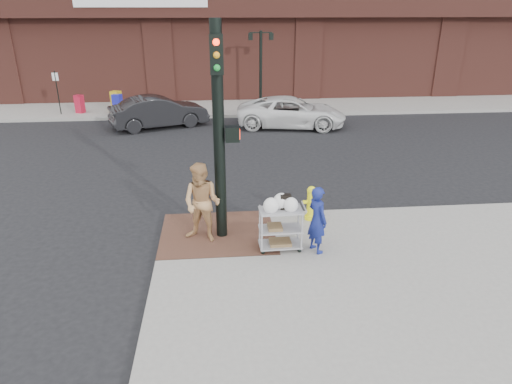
{
  "coord_description": "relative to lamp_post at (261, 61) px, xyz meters",
  "views": [
    {
      "loc": [
        -0.58,
        -9.21,
        5.39
      ],
      "look_at": [
        0.34,
        0.82,
        1.25
      ],
      "focal_mm": 32.0,
      "sensor_mm": 36.0,
      "label": 1
    }
  ],
  "objects": [
    {
      "name": "lamp_post",
      "position": [
        0.0,
        0.0,
        0.0
      ],
      "size": [
        1.32,
        0.22,
        4.0
      ],
      "color": "black",
      "rests_on": "sidewalk_far"
    },
    {
      "name": "fire_hydrant",
      "position": [
        -0.15,
        -14.51,
        -2.0
      ],
      "size": [
        0.43,
        0.3,
        0.92
      ],
      "color": "#FFFB15",
      "rests_on": "sidewalk_near"
    },
    {
      "name": "parking_sign",
      "position": [
        -10.5,
        -1.0,
        -1.37
      ],
      "size": [
        0.05,
        0.05,
        2.2
      ],
      "primitive_type": "cylinder",
      "color": "black",
      "rests_on": "sidewalk_far"
    },
    {
      "name": "newsbox_yellow",
      "position": [
        -7.67,
        -0.78,
        -1.92
      ],
      "size": [
        0.58,
        0.55,
        1.1
      ],
      "primitive_type": "cube",
      "rotation": [
        0.0,
        0.0,
        -0.37
      ],
      "color": "gold",
      "rests_on": "sidewalk_far"
    },
    {
      "name": "newsbox_blue",
      "position": [
        -7.56,
        -1.13,
        -1.97
      ],
      "size": [
        0.52,
        0.49,
        0.99
      ],
      "primitive_type": "cube",
      "rotation": [
        0.0,
        0.0,
        -0.33
      ],
      "color": "#1A1CA9",
      "rests_on": "sidewalk_far"
    },
    {
      "name": "woman_blue",
      "position": [
        -0.37,
        -16.17,
        -1.68
      ],
      "size": [
        0.58,
        0.68,
        1.57
      ],
      "primitive_type": "imported",
      "rotation": [
        0.0,
        0.0,
        2.0
      ],
      "color": "navy",
      "rests_on": "sidewalk_near"
    },
    {
      "name": "utility_cart",
      "position": [
        -1.18,
        -16.02,
        -1.86
      ],
      "size": [
        0.98,
        0.56,
        1.34
      ],
      "color": "#95959A",
      "rests_on": "sidewalk_near"
    },
    {
      "name": "sedan_dark",
      "position": [
        -5.18,
        -3.65,
        -1.88
      ],
      "size": [
        4.76,
        3.05,
        1.48
      ],
      "primitive_type": "imported",
      "rotation": [
        0.0,
        0.0,
        1.93
      ],
      "color": "black",
      "rests_on": "ground"
    },
    {
      "name": "minivan_white",
      "position": [
        1.05,
        -4.15,
        -1.91
      ],
      "size": [
        5.4,
        3.16,
        1.41
      ],
      "primitive_type": "imported",
      "rotation": [
        0.0,
        0.0,
        1.4
      ],
      "color": "silver",
      "rests_on": "ground"
    },
    {
      "name": "traffic_signal_pole",
      "position": [
        -2.48,
        -15.23,
        0.21
      ],
      "size": [
        0.61,
        0.51,
        5.0
      ],
      "color": "black",
      "rests_on": "sidewalk_near"
    },
    {
      "name": "pedestrian_tan",
      "position": [
        -2.94,
        -15.4,
        -1.51
      ],
      "size": [
        1.15,
        1.05,
        1.92
      ],
      "primitive_type": "imported",
      "rotation": [
        0.0,
        0.0,
        -0.43
      ],
      "color": "tan",
      "rests_on": "sidewalk_near"
    },
    {
      "name": "ground",
      "position": [
        -2.0,
        -16.0,
        -2.62
      ],
      "size": [
        220.0,
        220.0,
        0.0
      ],
      "primitive_type": "plane",
      "color": "black",
      "rests_on": "ground"
    },
    {
      "name": "sidewalk_far",
      "position": [
        10.5,
        16.0,
        -2.54
      ],
      "size": [
        65.0,
        36.0,
        0.15
      ],
      "primitive_type": "cube",
      "color": "gray",
      "rests_on": "ground"
    },
    {
      "name": "newsbox_red",
      "position": [
        -9.57,
        -0.77,
        -2.01
      ],
      "size": [
        0.5,
        0.48,
        0.92
      ],
      "primitive_type": "cube",
      "rotation": [
        0.0,
        0.0,
        -0.43
      ],
      "color": "#AA132C",
      "rests_on": "sidewalk_far"
    },
    {
      "name": "brick_curb_ramp",
      "position": [
        -2.6,
        -15.1,
        -2.46
      ],
      "size": [
        2.8,
        2.4,
        0.01
      ],
      "primitive_type": "cube",
      "color": "#492D22",
      "rests_on": "sidewalk_near"
    }
  ]
}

